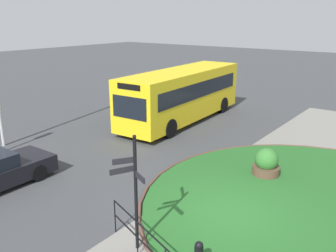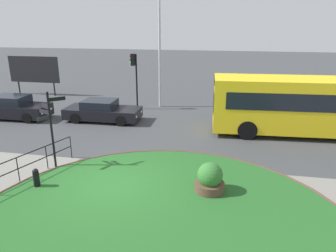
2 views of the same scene
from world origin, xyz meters
The scene contains 7 objects.
ground centered at (0.00, 0.00, 0.00)m, with size 120.00×120.00×0.00m, color #3D3F42.
sidewalk_paving centered at (0.00, -1.91, 0.01)m, with size 32.00×8.17×0.02m, color gray.
grass_island centered at (2.21, -2.30, 0.05)m, with size 11.80×11.80×0.10m, color #235B23.
grass_kerb_ring centered at (2.21, -2.30, 0.06)m, with size 12.11×12.11×0.11m, color brown.
signpost_directional centered at (-2.95, 1.24, 1.91)m, with size 1.13×0.96×3.22m.
bus_yellow centered at (8.16, 7.42, 1.63)m, with size 9.90×3.04×3.03m.
planter_near_signpost centered at (3.54, 0.25, 0.51)m, with size 1.05×1.05×1.16m.
Camera 1 is at (-9.11, -4.47, 5.97)m, focal length 38.59 mm.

